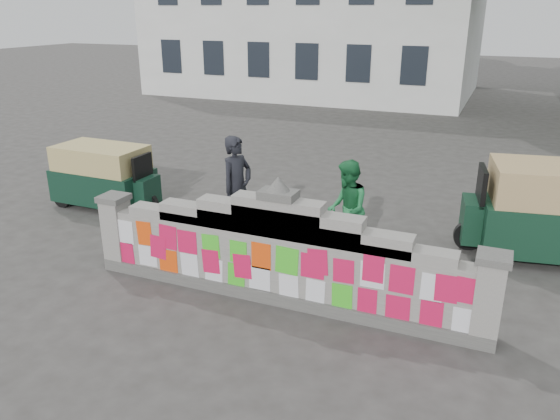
% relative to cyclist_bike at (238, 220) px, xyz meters
% --- Properties ---
extents(ground, '(100.00, 100.00, 0.00)m').
position_rel_cyclist_bike_xyz_m(ground, '(1.47, -1.53, -0.56)').
color(ground, '#383533').
rests_on(ground, ground).
extents(parapet_wall, '(6.48, 0.44, 2.01)m').
position_rel_cyclist_bike_xyz_m(parapet_wall, '(1.47, -1.53, 0.19)').
color(parapet_wall, '#4C4C49').
rests_on(parapet_wall, ground).
extents(building, '(16.00, 10.00, 8.90)m').
position_rel_cyclist_bike_xyz_m(building, '(-5.53, 20.46, 3.45)').
color(building, silver).
rests_on(building, ground).
extents(cyclist_bike, '(2.27, 1.31, 1.13)m').
position_rel_cyclist_bike_xyz_m(cyclist_bike, '(0.00, 0.00, 0.00)').
color(cyclist_bike, black).
rests_on(cyclist_bike, ground).
extents(cyclist_rider, '(0.63, 0.80, 1.91)m').
position_rel_cyclist_bike_xyz_m(cyclist_rider, '(0.00, 0.00, 0.39)').
color(cyclist_rider, black).
rests_on(cyclist_rider, ground).
extents(pedestrian, '(0.94, 1.06, 1.80)m').
position_rel_cyclist_bike_xyz_m(pedestrian, '(1.96, 0.46, 0.33)').
color(pedestrian, '#20783F').
rests_on(pedestrian, ground).
extents(rickshaw_left, '(2.54, 1.20, 1.40)m').
position_rel_cyclist_bike_xyz_m(rickshaw_left, '(-3.85, 0.94, 0.16)').
color(rickshaw_left, '#0F2F20').
rests_on(rickshaw_left, ground).
extents(rickshaw_right, '(3.19, 1.87, 1.72)m').
position_rel_cyclist_bike_xyz_m(rickshaw_right, '(5.41, 1.86, 0.33)').
color(rickshaw_right, '#103221').
rests_on(rickshaw_right, ground).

